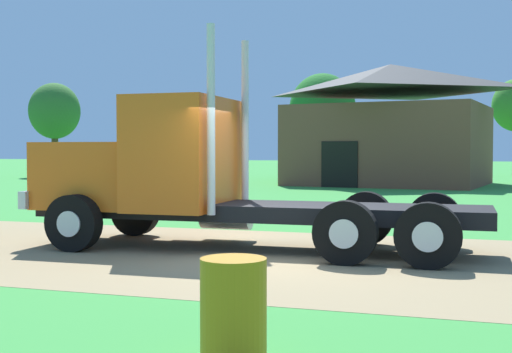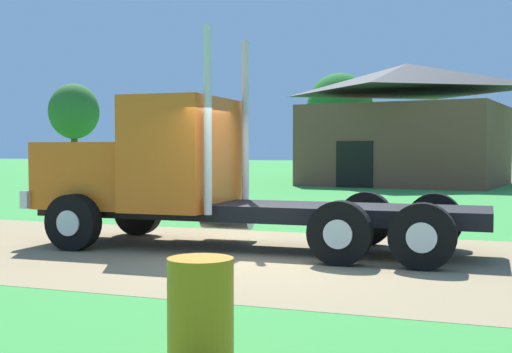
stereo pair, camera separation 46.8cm
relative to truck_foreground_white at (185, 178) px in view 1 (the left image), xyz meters
name	(u,v)px [view 1 (the left image)]	position (x,y,z in m)	size (l,w,h in m)	color
ground_plane	(268,257)	(1.84, -0.79, -1.27)	(200.00, 200.00, 0.00)	#388C3B
dirt_track	(268,257)	(1.84, -0.79, -1.26)	(120.00, 6.84, 0.01)	#937E59
truck_foreground_white	(185,178)	(0.00, 0.00, 0.00)	(8.28, 2.84, 3.90)	black
steel_barrel	(233,314)	(3.26, -6.41, -0.81)	(0.55, 0.55, 0.91)	#B27214
shed_building	(390,127)	(0.89, 24.03, 1.73)	(10.73, 9.55, 6.20)	brown
tree_left	(55,112)	(-21.83, 27.78, 3.09)	(3.40, 3.40, 6.27)	#513823
tree_mid	(322,110)	(-4.07, 30.39, 2.99)	(4.18, 4.18, 6.58)	#513823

